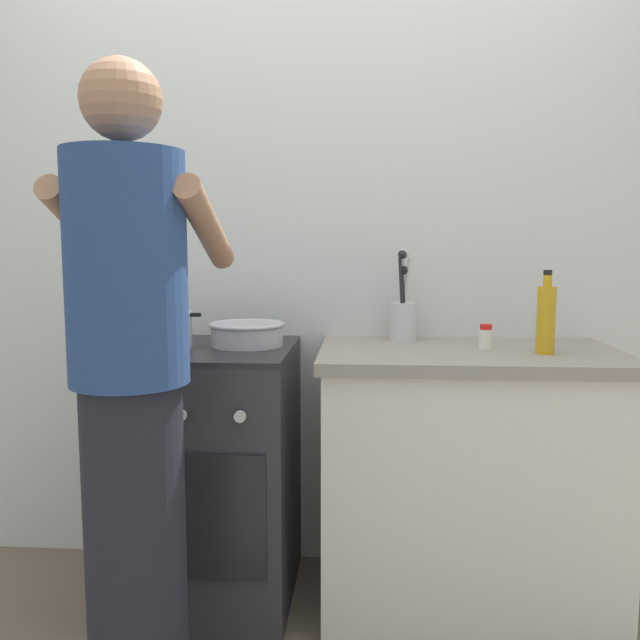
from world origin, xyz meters
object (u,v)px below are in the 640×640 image
at_px(spice_bottle, 486,337).
at_px(person, 132,398).
at_px(mixing_bowl, 247,333).
at_px(pot, 161,331).
at_px(oil_bottle, 546,318).
at_px(utensil_crock, 403,315).
at_px(stove_range, 208,473).

relative_size(spice_bottle, person, 0.05).
height_order(mixing_bowl, person, person).
relative_size(pot, oil_bottle, 1.03).
xyz_separation_m(utensil_crock, spice_bottle, (0.27, -0.18, -0.06)).
bearing_deg(person, stove_range, 85.66).
distance_m(mixing_bowl, utensil_crock, 0.58).
bearing_deg(mixing_bowl, person, -106.41).
xyz_separation_m(stove_range, pot, (-0.14, -0.05, 0.51)).
xyz_separation_m(utensil_crock, person, (-0.73, -0.79, -0.14)).
bearing_deg(stove_range, pot, -161.93).
xyz_separation_m(stove_range, oil_bottle, (1.13, -0.06, 0.57)).
distance_m(pot, person, 0.56).
bearing_deg(spice_bottle, pot, -176.46).
distance_m(stove_range, mixing_bowl, 0.52).
distance_m(stove_range, utensil_crock, 0.90).
relative_size(utensil_crock, oil_bottle, 1.24).
bearing_deg(stove_range, spice_bottle, 1.33).
relative_size(mixing_bowl, oil_bottle, 0.98).
bearing_deg(oil_bottle, person, -155.86).
height_order(stove_range, mixing_bowl, mixing_bowl).
xyz_separation_m(mixing_bowl, spice_bottle, (0.82, -0.02, -0.00)).
distance_m(utensil_crock, oil_bottle, 0.52).
bearing_deg(mixing_bowl, pot, -163.24).
bearing_deg(mixing_bowl, oil_bottle, -5.78).
bearing_deg(oil_bottle, mixing_bowl, 174.22).
bearing_deg(person, pot, 99.96).
bearing_deg(utensil_crock, stove_range, -163.55).
bearing_deg(pot, spice_bottle, 3.54).
bearing_deg(person, oil_bottle, 24.14).
height_order(spice_bottle, oil_bottle, oil_bottle).
height_order(stove_range, spice_bottle, spice_bottle).
bearing_deg(mixing_bowl, stove_range, -164.56).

